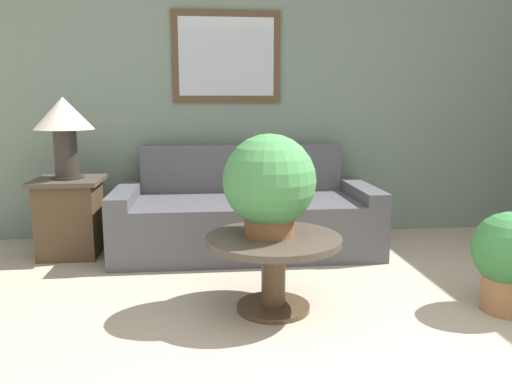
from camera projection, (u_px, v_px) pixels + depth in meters
The scene contains 7 objects.
wall_back at pixel (304, 95), 4.66m from camera, with size 7.31×0.09×2.60m.
couch_main at pixel (246, 217), 4.24m from camera, with size 2.16×0.96×0.87m.
coffee_table at pixel (274, 257), 2.98m from camera, with size 0.81×0.81×0.46m.
side_table at pixel (70, 216), 4.07m from camera, with size 0.53×0.53×0.64m.
table_lamp at pixel (64, 121), 3.94m from camera, with size 0.47×0.47×0.65m.
potted_plant_on_table at pixel (269, 183), 2.94m from camera, with size 0.55×0.55×0.61m.
potted_plant_floor at pixel (510, 257), 2.96m from camera, with size 0.45×0.45×0.61m.
Camera 1 is at (-0.96, -1.74, 1.24)m, focal length 35.00 mm.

